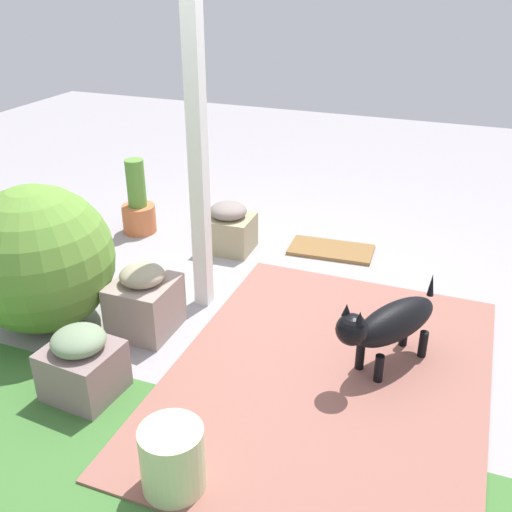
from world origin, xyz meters
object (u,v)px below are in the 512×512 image
stone_planter_far (82,364)px  doormat (331,250)px  stone_planter_mid (145,301)px  porch_pillar (197,124)px  ceramic_urn (173,460)px  terracotta_pot_tall (138,207)px  dog (389,324)px  round_shrub (39,259)px  stone_planter_nearest (229,228)px  terracotta_pot_broad (62,220)px

stone_planter_far → doormat: 2.43m
stone_planter_mid → porch_pillar: bearing=-113.7°
ceramic_urn → doormat: size_ratio=0.50×
porch_pillar → terracotta_pot_tall: 1.76m
dog → round_shrub: bearing=8.2°
stone_planter_mid → stone_planter_far: stone_planter_mid is taller
porch_pillar → stone_planter_mid: size_ratio=5.43×
stone_planter_mid → terracotta_pot_tall: (0.88, -1.37, 0.02)m
stone_planter_nearest → round_shrub: 1.66m
doormat → terracotta_pot_broad: bearing=23.1°
terracotta_pot_tall → doormat: bearing=-172.8°
stone_planter_nearest → terracotta_pot_tall: terracotta_pot_tall is taller
stone_planter_nearest → doormat: bearing=-161.8°
terracotta_pot_broad → dog: (-2.74, 0.57, -0.01)m
porch_pillar → stone_planter_far: 1.60m
porch_pillar → ceramic_urn: 2.02m
porch_pillar → doormat: bearing=-119.7°
stone_planter_nearest → doormat: stone_planter_nearest is taller
stone_planter_nearest → dog: size_ratio=0.57×
porch_pillar → ceramic_urn: size_ratio=7.44×
stone_planter_mid → dog: 1.56m
porch_pillar → terracotta_pot_broad: (1.39, -0.26, -0.97)m
round_shrub → dog: size_ratio=1.32×
ceramic_urn → stone_planter_mid: bearing=-54.1°
porch_pillar → terracotta_pot_tall: bearing=-40.0°
terracotta_pot_tall → doormat: terracotta_pot_tall is taller
terracotta_pot_broad → ceramic_urn: bearing=137.4°
porch_pillar → doormat: porch_pillar is taller
porch_pillar → round_shrub: porch_pillar is taller
stone_planter_nearest → ceramic_urn: bearing=107.8°
stone_planter_nearest → terracotta_pot_tall: size_ratio=0.63×
stone_planter_mid → round_shrub: bearing=14.2°
stone_planter_mid → round_shrub: (0.66, 0.17, 0.27)m
terracotta_pot_broad → round_shrub: bearing=121.0°
porch_pillar → doormat: (-0.64, -1.13, -1.27)m
round_shrub → terracotta_pot_broad: (0.53, -0.89, -0.16)m
porch_pillar → round_shrub: 1.33m
round_shrub → ceramic_urn: round_shrub is taller
round_shrub → stone_planter_mid: bearing=-165.8°
ceramic_urn → doormat: (-0.04, -2.70, -0.16)m
terracotta_pot_tall → ceramic_urn: size_ratio=1.94×
round_shrub → terracotta_pot_broad: round_shrub is taller
terracotta_pot_tall → doormat: size_ratio=0.96×
terracotta_pot_tall → dog: size_ratio=0.91×
porch_pillar → doormat: size_ratio=3.69×
stone_planter_far → stone_planter_nearest: bearing=-90.3°
stone_planter_mid → doormat: (-0.84, -1.59, -0.20)m
stone_planter_mid → dog: dog is taller
stone_planter_mid → terracotta_pot_tall: terracotta_pot_tall is taller
porch_pillar → stone_planter_far: bearing=80.5°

